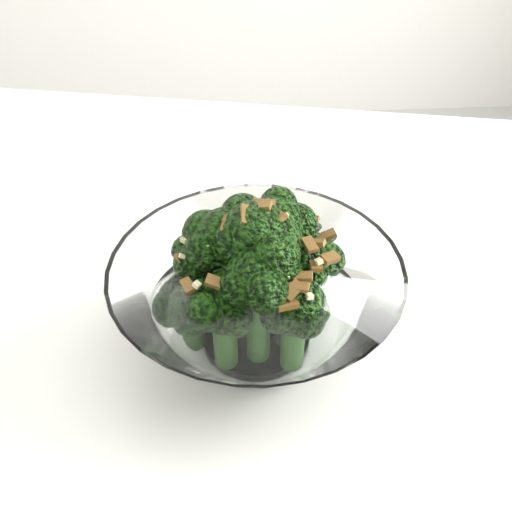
{
  "coord_description": "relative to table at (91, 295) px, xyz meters",
  "views": [
    {
      "loc": [
        0.14,
        -0.61,
        1.15
      ],
      "look_at": [
        0.17,
        -0.25,
        0.85
      ],
      "focal_mm": 40.0,
      "sensor_mm": 36.0,
      "label": 1
    }
  ],
  "objects": [
    {
      "name": "ground",
      "position": [
        0.02,
        0.11,
        -0.68
      ],
      "size": [
        3.5,
        3.5,
        0.0
      ],
      "primitive_type": "plane",
      "color": "silver",
      "rests_on": "ground"
    },
    {
      "name": "broccoli_dish",
      "position": [
        0.19,
        -0.14,
        0.13
      ],
      "size": [
        0.25,
        0.25,
        0.16
      ],
      "color": "white",
      "rests_on": "table"
    },
    {
      "name": "table",
      "position": [
        0.0,
        0.0,
        0.0
      ],
      "size": [
        1.34,
        1.03,
        0.75
      ],
      "color": "white",
      "rests_on": "ground"
    }
  ]
}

